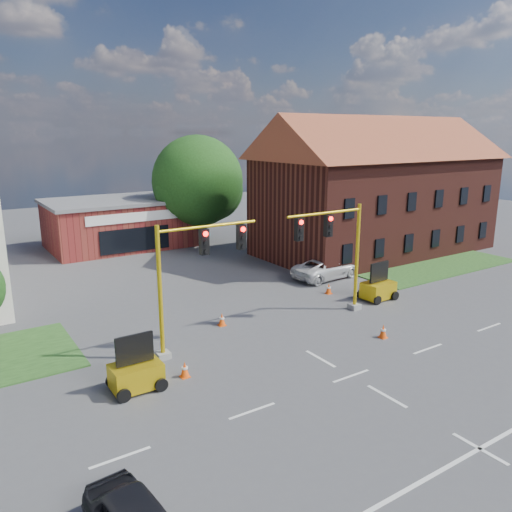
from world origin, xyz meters
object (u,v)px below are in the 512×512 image
Objects in this scene: signal_mast_west at (193,271)px; signal_mast_east at (336,247)px; trailer_east at (378,288)px; trailer_west at (136,373)px; pickup_white at (326,268)px.

signal_mast_east is (8.71, 0.00, 0.00)m from signal_mast_west.
signal_mast_west is 2.74× the size of trailer_east.
signal_mast_west is at bearing 29.73° from trailer_west.
trailer_east is (12.82, 0.51, -3.21)m from signal_mast_west.
pickup_white is at bearing 25.27° from trailer_west.
signal_mast_west is 13.23m from trailer_east.
trailer_east is (16.48, 2.59, 0.00)m from trailer_west.
trailer_west is at bearing -170.48° from signal_mast_east.
pickup_white is (0.34, 5.30, 0.01)m from trailer_east.
signal_mast_west reaches higher than trailer_west.
signal_mast_west is at bearing 109.76° from pickup_white.
signal_mast_east is 2.76× the size of trailer_west.
signal_mast_east is 1.21× the size of pickup_white.
signal_mast_west is 1.00× the size of signal_mast_east.
trailer_west is 0.99× the size of trailer_east.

